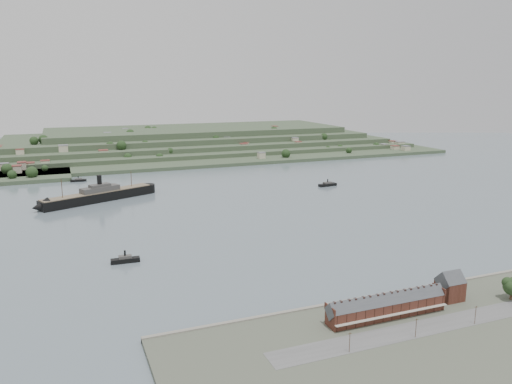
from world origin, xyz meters
name	(u,v)px	position (x,y,z in m)	size (l,w,h in m)	color
ground	(260,220)	(0.00, 0.00, 0.00)	(1400.00, 1400.00, 0.00)	slate
near_shore	(435,335)	(0.00, -186.75, 1.01)	(220.00, 80.00, 2.60)	#4C5142
terrace_row	(387,306)	(-10.00, -168.02, 6.84)	(55.60, 9.80, 11.07)	#49241A
gabled_building	(450,286)	(27.50, -164.00, 8.19)	(10.40, 10.18, 14.09)	#49241A
far_peninsula	(178,143)	(27.91, 393.10, 11.88)	(760.00, 309.00, 30.00)	#394D33
steamship	(95,196)	(-109.11, 103.22, 4.95)	(105.43, 54.38, 26.78)	black
tugboat	(125,260)	(-104.30, -55.28, 1.75)	(16.16, 5.03, 7.19)	black
ferry_west	(78,180)	(-118.74, 202.04, 1.42)	(15.85, 5.02, 5.88)	black
ferry_east	(328,184)	(106.89, 88.19, 1.71)	(19.46, 7.63, 7.10)	black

